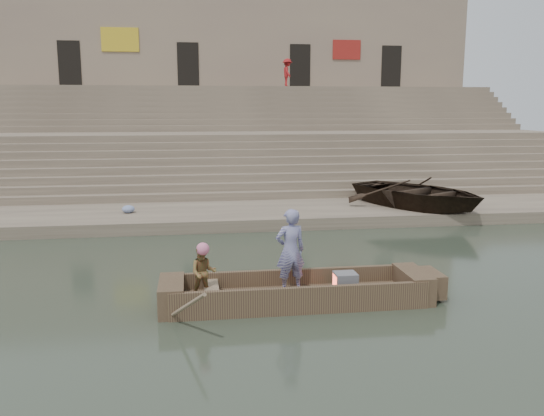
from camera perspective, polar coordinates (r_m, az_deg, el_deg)
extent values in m
plane|color=#263125|center=(12.61, 1.18, -8.47)|extent=(120.00, 120.00, 0.00)
cube|color=gray|center=(20.24, -2.52, -0.69)|extent=(32.00, 4.00, 0.40)
cube|color=gray|center=(27.47, -4.11, 4.72)|extent=(32.00, 3.00, 2.80)
cube|color=gray|center=(34.36, -4.99, 7.83)|extent=(32.00, 3.00, 5.20)
cube|color=gray|center=(22.42, -3.09, 0.77)|extent=(32.00, 0.50, 0.70)
cube|color=gray|center=(22.89, -3.21, 1.34)|extent=(32.00, 0.50, 1.00)
cube|color=gray|center=(23.36, -3.32, 1.90)|extent=(32.00, 0.50, 1.30)
cube|color=gray|center=(23.83, -3.43, 2.43)|extent=(32.00, 0.50, 1.60)
cube|color=gray|center=(24.30, -3.53, 2.94)|extent=(32.00, 0.50, 1.90)
cube|color=gray|center=(24.78, -3.63, 3.43)|extent=(32.00, 0.50, 2.20)
cube|color=gray|center=(25.26, -3.73, 3.90)|extent=(32.00, 0.50, 2.50)
cube|color=gray|center=(25.74, -3.82, 4.35)|extent=(32.00, 0.50, 2.80)
cube|color=gray|center=(29.20, -4.36, 5.34)|extent=(32.00, 0.50, 3.10)
cube|color=gray|center=(29.68, -4.43, 5.71)|extent=(32.00, 0.50, 3.40)
cube|color=gray|center=(30.17, -4.50, 6.07)|extent=(32.00, 0.50, 3.70)
cube|color=gray|center=(30.66, -4.57, 6.42)|extent=(32.00, 0.50, 4.00)
cube|color=gray|center=(31.14, -4.63, 6.75)|extent=(32.00, 0.50, 4.30)
cube|color=gray|center=(31.63, -4.69, 7.08)|extent=(32.00, 0.50, 4.60)
cube|color=gray|center=(32.12, -4.76, 7.40)|extent=(32.00, 0.50, 4.90)
cube|color=gray|center=(32.62, -4.81, 7.70)|extent=(32.00, 0.50, 5.20)
cube|color=gray|center=(38.36, -5.42, 12.56)|extent=(32.00, 5.00, 11.20)
cube|color=black|center=(36.60, -19.88, 13.69)|extent=(1.30, 0.18, 2.60)
cube|color=black|center=(35.91, -8.53, 14.25)|extent=(1.30, 0.18, 2.60)
cube|color=black|center=(36.58, 2.85, 14.27)|extent=(1.30, 0.18, 2.60)
cube|color=black|center=(38.18, 11.99, 13.90)|extent=(1.30, 0.18, 2.60)
cube|color=gold|center=(36.20, -15.20, 16.21)|extent=(2.20, 0.10, 1.40)
cube|color=maroon|center=(37.29, 7.59, 15.66)|extent=(1.80, 0.10, 1.20)
cube|color=brown|center=(11.83, 2.46, -9.18)|extent=(5.00, 1.30, 0.22)
cube|color=brown|center=(11.20, 3.06, -9.40)|extent=(5.20, 0.12, 0.56)
cube|color=brown|center=(12.36, 1.93, -7.49)|extent=(5.20, 0.12, 0.56)
cube|color=brown|center=(11.59, -10.17, -8.76)|extent=(0.50, 1.30, 0.60)
cube|color=brown|center=(12.48, 14.15, -7.53)|extent=(0.50, 1.30, 0.60)
cube|color=brown|center=(12.63, 15.85, -7.31)|extent=(0.35, 0.90, 0.50)
cube|color=#937A5B|center=(11.56, -6.18, -8.19)|extent=(0.30, 1.20, 0.08)
cylinder|color=#937A5B|center=(10.74, -9.51, -10.30)|extent=(1.03, 2.10, 1.36)
sphere|color=pink|center=(11.26, -7.05, -4.16)|extent=(0.26, 0.26, 0.26)
imported|color=navy|center=(11.68, 1.88, -4.34)|extent=(0.71, 0.54, 1.77)
imported|color=#27752A|center=(11.39, -7.00, -6.55)|extent=(0.54, 0.42, 1.10)
cube|color=slate|center=(11.97, 7.46, -7.47)|extent=(0.46, 0.42, 0.40)
cube|color=#E5593F|center=(11.91, 6.48, -7.53)|extent=(0.04, 0.34, 0.32)
imported|color=#2D2116|center=(21.21, 14.63, 1.52)|extent=(5.91, 6.42, 1.08)
imported|color=maroon|center=(33.92, 1.57, 13.60)|extent=(0.63, 1.06, 1.62)
ellipsoid|color=#3F5999|center=(20.14, -14.40, -0.11)|extent=(0.44, 0.44, 0.26)
ellipsoid|color=#3F5999|center=(22.66, 19.65, 0.75)|extent=(0.44, 0.44, 0.26)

